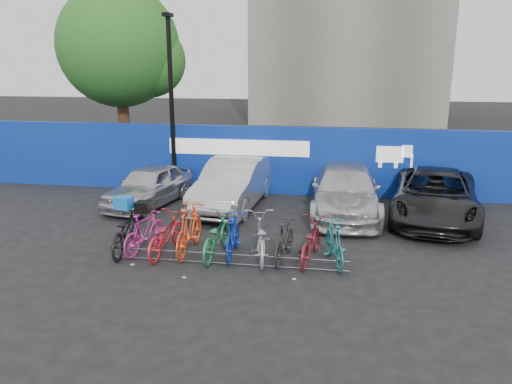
% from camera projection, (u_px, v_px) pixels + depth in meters
% --- Properties ---
extents(ground, '(100.00, 100.00, 0.00)m').
position_uv_depth(ground, '(233.00, 256.00, 12.15)').
color(ground, black).
rests_on(ground, ground).
extents(hoarding, '(22.00, 0.18, 2.40)m').
position_uv_depth(hoarding, '(267.00, 160.00, 17.57)').
color(hoarding, '#0B2499').
rests_on(hoarding, ground).
extents(tree, '(5.40, 5.20, 7.80)m').
position_uv_depth(tree, '(124.00, 49.00, 21.49)').
color(tree, '#382314').
rests_on(tree, ground).
extents(lamppost, '(0.25, 0.50, 6.11)m').
position_uv_depth(lamppost, '(171.00, 101.00, 16.96)').
color(lamppost, black).
rests_on(lamppost, ground).
extents(bike_rack, '(5.60, 0.03, 0.30)m').
position_uv_depth(bike_rack, '(227.00, 259.00, 11.54)').
color(bike_rack, '#595B60').
rests_on(bike_rack, ground).
extents(car_0, '(2.30, 4.10, 1.32)m').
position_uv_depth(car_0, '(149.00, 185.00, 16.27)').
color(car_0, '#B4B4B9').
rests_on(car_0, ground).
extents(car_1, '(2.06, 4.82, 1.54)m').
position_uv_depth(car_1, '(233.00, 184.00, 15.99)').
color(car_1, '#B2B1B6').
rests_on(car_1, ground).
extents(car_2, '(2.10, 5.03, 1.45)m').
position_uv_depth(car_2, '(345.00, 191.00, 15.37)').
color(car_2, '#BCBCC1').
rests_on(car_2, ground).
extents(car_3, '(3.24, 5.53, 1.45)m').
position_uv_depth(car_3, '(435.00, 196.00, 14.81)').
color(car_3, black).
rests_on(car_3, ground).
extents(bike_0, '(0.95, 2.16, 1.10)m').
position_uv_depth(bike_0, '(126.00, 230.00, 12.35)').
color(bike_0, black).
rests_on(bike_0, ground).
extents(bike_1, '(0.89, 1.77, 1.02)m').
position_uv_depth(bike_1, '(145.00, 232.00, 12.31)').
color(bike_1, '#C93091').
rests_on(bike_1, ground).
extents(bike_2, '(0.88, 1.98, 1.01)m').
position_uv_depth(bike_2, '(166.00, 234.00, 12.17)').
color(bike_2, red).
rests_on(bike_2, ground).
extents(bike_3, '(0.60, 2.03, 1.22)m').
position_uv_depth(bike_3, '(189.00, 229.00, 12.21)').
color(bike_3, '#EF5021').
rests_on(bike_3, ground).
extents(bike_4, '(0.84, 2.00, 1.03)m').
position_uv_depth(bike_4, '(216.00, 236.00, 12.04)').
color(bike_4, '#237C49').
rests_on(bike_4, ground).
extents(bike_5, '(0.58, 1.79, 1.06)m').
position_uv_depth(bike_5, '(233.00, 236.00, 11.98)').
color(bike_5, '#0F29A3').
rests_on(bike_5, ground).
extents(bike_6, '(1.08, 2.12, 1.06)m').
position_uv_depth(bike_6, '(260.00, 237.00, 11.88)').
color(bike_6, '#9FA0A6').
rests_on(bike_6, ground).
extents(bike_7, '(0.71, 1.72, 1.00)m').
position_uv_depth(bike_7, '(284.00, 240.00, 11.76)').
color(bike_7, '#27272A').
rests_on(bike_7, ground).
extents(bike_8, '(0.94, 1.96, 0.99)m').
position_uv_depth(bike_8, '(310.00, 241.00, 11.74)').
color(bike_8, maroon).
rests_on(bike_8, ground).
extents(bike_9, '(0.88, 1.79, 1.04)m').
position_uv_depth(bike_9, '(334.00, 243.00, 11.54)').
color(bike_9, '#227876').
rests_on(bike_9, ground).
extents(cargo_crate, '(0.46, 0.39, 0.29)m').
position_uv_depth(cargo_crate, '(124.00, 203.00, 12.17)').
color(cargo_crate, blue).
rests_on(cargo_crate, bike_0).
extents(cargo_topcase, '(0.36, 0.32, 0.26)m').
position_uv_depth(cargo_topcase, '(143.00, 207.00, 12.15)').
color(cargo_topcase, black).
rests_on(cargo_topcase, bike_1).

